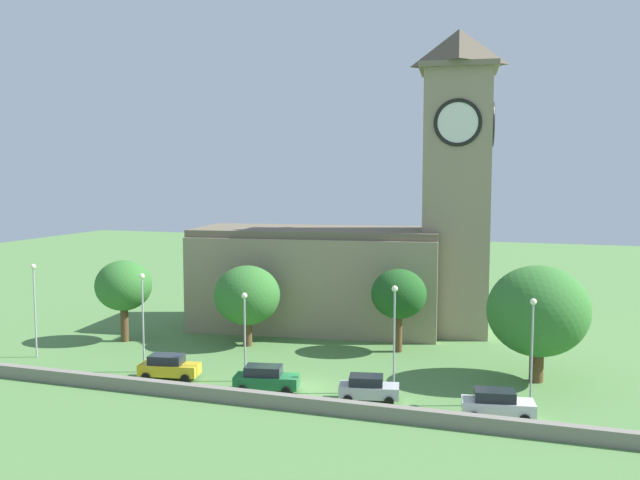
% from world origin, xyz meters
% --- Properties ---
extents(ground_plane, '(200.00, 200.00, 0.00)m').
position_xyz_m(ground_plane, '(0.00, 15.00, 0.00)').
color(ground_plane, '#517F42').
extents(church, '(30.20, 13.37, 28.94)m').
position_xyz_m(church, '(-1.16, 19.96, 8.03)').
color(church, gray).
rests_on(church, ground).
extents(quay_barrier, '(53.29, 0.70, 0.94)m').
position_xyz_m(quay_barrier, '(0.00, -4.42, 0.47)').
color(quay_barrier, gray).
rests_on(quay_barrier, ground).
extents(car_yellow, '(4.70, 2.65, 1.85)m').
position_xyz_m(car_yellow, '(-10.30, -1.05, 0.93)').
color(car_yellow, gold).
rests_on(car_yellow, ground).
extents(car_green, '(4.82, 2.76, 1.87)m').
position_xyz_m(car_green, '(-2.18, -1.55, 0.94)').
color(car_green, '#1E6B38').
rests_on(car_green, ground).
extents(car_silver, '(4.32, 2.70, 1.76)m').
position_xyz_m(car_silver, '(5.23, -1.23, 0.89)').
color(car_silver, silver).
rests_on(car_silver, ground).
extents(car_white, '(4.72, 2.69, 1.85)m').
position_xyz_m(car_white, '(13.78, -1.96, 0.93)').
color(car_white, silver).
rests_on(car_white, ground).
extents(streetlamp_west_end, '(0.44, 0.44, 7.94)m').
position_xyz_m(streetlamp_west_end, '(-24.12, 0.89, 5.21)').
color(streetlamp_west_end, '#9EA0A5').
rests_on(streetlamp_west_end, ground).
extents(streetlamp_west_mid, '(0.44, 0.44, 7.77)m').
position_xyz_m(streetlamp_west_mid, '(-13.08, -0.05, 5.11)').
color(streetlamp_west_mid, '#9EA0A5').
rests_on(streetlamp_west_mid, ground).
extents(streetlamp_central, '(0.44, 0.44, 6.69)m').
position_xyz_m(streetlamp_central, '(-4.60, 0.25, 4.50)').
color(streetlamp_central, '#9EA0A5').
rests_on(streetlamp_central, ground).
extents(streetlamp_east_mid, '(0.44, 0.44, 7.68)m').
position_xyz_m(streetlamp_east_mid, '(6.52, 0.95, 5.06)').
color(streetlamp_east_mid, '#9EA0A5').
rests_on(streetlamp_east_mid, ground).
extents(streetlamp_east_end, '(0.44, 0.44, 7.25)m').
position_xyz_m(streetlamp_east_end, '(15.74, 1.27, 4.82)').
color(streetlamp_east_end, '#9EA0A5').
rests_on(streetlamp_east_end, ground).
extents(tree_churchyard, '(5.13, 5.13, 7.52)m').
position_xyz_m(tree_churchyard, '(-20.29, 8.03, 5.16)').
color(tree_churchyard, brown).
rests_on(tree_churchyard, ground).
extents(tree_by_tower, '(5.91, 5.91, 7.26)m').
position_xyz_m(tree_by_tower, '(-8.84, 10.08, 4.57)').
color(tree_by_tower, brown).
rests_on(tree_by_tower, ground).
extents(tree_riverside_west, '(7.45, 7.45, 8.70)m').
position_xyz_m(tree_riverside_west, '(16.01, 6.95, 5.32)').
color(tree_riverside_west, brown).
rests_on(tree_riverside_west, ground).
extents(tree_riverside_east, '(4.79, 4.79, 7.25)m').
position_xyz_m(tree_riverside_east, '(4.49, 12.24, 5.05)').
color(tree_riverside_east, brown).
rests_on(tree_riverside_east, ground).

